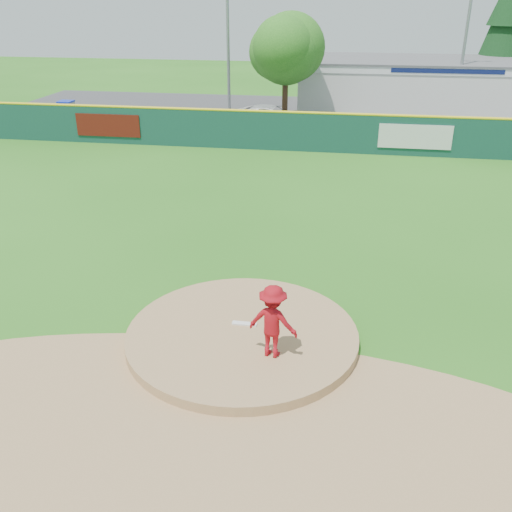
% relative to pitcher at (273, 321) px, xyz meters
% --- Properties ---
extents(ground, '(120.00, 120.00, 0.00)m').
position_rel_pitcher_xyz_m(ground, '(-0.84, 0.82, -1.10)').
color(ground, '#286B19').
rests_on(ground, ground).
extents(pitchers_mound, '(5.50, 5.50, 0.50)m').
position_rel_pitcher_xyz_m(pitchers_mound, '(-0.84, 0.82, -1.10)').
color(pitchers_mound, '#9E774C').
rests_on(pitchers_mound, ground).
extents(pitching_rubber, '(0.60, 0.15, 0.04)m').
position_rel_pitcher_xyz_m(pitching_rubber, '(-0.84, 1.12, -0.83)').
color(pitching_rubber, white).
rests_on(pitching_rubber, pitchers_mound).
extents(infield_dirt_arc, '(15.40, 15.40, 0.01)m').
position_rel_pitcher_xyz_m(infield_dirt_arc, '(-0.84, -2.18, -1.09)').
color(infield_dirt_arc, '#9E774C').
rests_on(infield_dirt_arc, ground).
extents(parking_lot, '(44.00, 16.00, 0.02)m').
position_rel_pitcher_xyz_m(parking_lot, '(-0.84, 27.82, -1.09)').
color(parking_lot, '#38383A').
rests_on(parking_lot, ground).
extents(pitcher, '(1.20, 0.85, 1.70)m').
position_rel_pitcher_xyz_m(pitcher, '(0.00, 0.00, 0.00)').
color(pitcher, maroon).
rests_on(pitcher, pitchers_mound).
extents(van, '(5.26, 2.60, 1.43)m').
position_rel_pitcher_xyz_m(van, '(-3.34, 23.45, -0.36)').
color(van, silver).
rests_on(van, parking_lot).
extents(pool_building_grp, '(15.20, 8.20, 3.31)m').
position_rel_pitcher_xyz_m(pool_building_grp, '(5.16, 32.82, 0.57)').
color(pool_building_grp, silver).
rests_on(pool_building_grp, ground).
extents(fence_banners, '(19.81, 0.04, 1.20)m').
position_rel_pitcher_xyz_m(fence_banners, '(-3.53, 18.74, -0.10)').
color(fence_banners, '#54130C').
rests_on(fence_banners, ground).
extents(playground_slide, '(0.86, 2.43, 1.34)m').
position_rel_pitcher_xyz_m(playground_slide, '(-16.52, 23.67, -0.42)').
color(playground_slide, '#172EC6').
rests_on(playground_slide, ground).
extents(outfield_fence, '(40.00, 0.14, 2.07)m').
position_rel_pitcher_xyz_m(outfield_fence, '(-0.84, 18.82, -0.01)').
color(outfield_fence, '#123C33').
rests_on(outfield_fence, ground).
extents(deciduous_tree, '(5.60, 5.60, 7.36)m').
position_rel_pitcher_xyz_m(deciduous_tree, '(-2.84, 25.82, 3.46)').
color(deciduous_tree, '#382314').
rests_on(deciduous_tree, ground).
extents(conifer_tree, '(4.40, 4.40, 9.50)m').
position_rel_pitcher_xyz_m(conifer_tree, '(12.16, 36.82, 4.44)').
color(conifer_tree, '#382314').
rests_on(conifer_tree, ground).
extents(light_pole_left, '(1.75, 0.25, 11.00)m').
position_rel_pitcher_xyz_m(light_pole_left, '(-6.84, 27.82, 4.95)').
color(light_pole_left, gray).
rests_on(light_pole_left, ground).
extents(light_pole_right, '(1.75, 0.25, 10.00)m').
position_rel_pitcher_xyz_m(light_pole_right, '(8.16, 29.82, 4.45)').
color(light_pole_right, gray).
rests_on(light_pole_right, ground).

